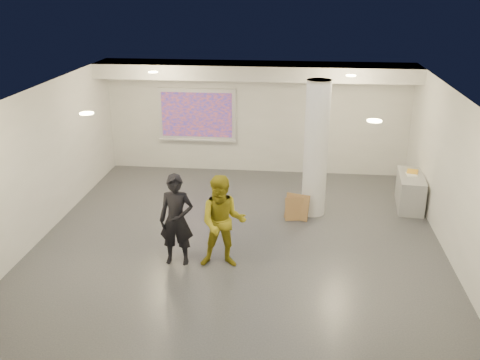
# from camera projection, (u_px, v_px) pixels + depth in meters

# --- Properties ---
(floor) EXTENTS (8.00, 9.00, 0.01)m
(floor) POSITION_uv_depth(u_px,v_px,m) (238.00, 246.00, 10.54)
(floor) COLOR #37393E
(floor) RESTS_ON ground
(ceiling) EXTENTS (8.00, 9.00, 0.01)m
(ceiling) POSITION_uv_depth(u_px,v_px,m) (238.00, 96.00, 9.48)
(ceiling) COLOR white
(ceiling) RESTS_ON floor
(wall_back) EXTENTS (8.00, 0.01, 3.00)m
(wall_back) POSITION_uv_depth(u_px,v_px,m) (257.00, 117.00, 14.20)
(wall_back) COLOR silver
(wall_back) RESTS_ON floor
(wall_front) EXTENTS (8.00, 0.01, 3.00)m
(wall_front) POSITION_uv_depth(u_px,v_px,m) (192.00, 315.00, 5.82)
(wall_front) COLOR silver
(wall_front) RESTS_ON floor
(wall_left) EXTENTS (0.01, 9.00, 3.00)m
(wall_left) POSITION_uv_depth(u_px,v_px,m) (34.00, 167.00, 10.41)
(wall_left) COLOR silver
(wall_left) RESTS_ON floor
(wall_right) EXTENTS (0.01, 9.00, 3.00)m
(wall_right) POSITION_uv_depth(u_px,v_px,m) (458.00, 183.00, 9.61)
(wall_right) COLOR silver
(wall_right) RESTS_ON floor
(soffit_band) EXTENTS (8.00, 1.10, 0.36)m
(soffit_band) POSITION_uv_depth(u_px,v_px,m) (255.00, 71.00, 13.22)
(soffit_band) COLOR silver
(soffit_band) RESTS_ON ceiling
(downlight_nw) EXTENTS (0.22, 0.22, 0.02)m
(downlight_nw) POSITION_uv_depth(u_px,v_px,m) (153.00, 72.00, 12.04)
(downlight_nw) COLOR #FFEC96
(downlight_nw) RESTS_ON ceiling
(downlight_ne) EXTENTS (0.22, 0.22, 0.02)m
(downlight_ne) POSITION_uv_depth(u_px,v_px,m) (351.00, 76.00, 11.60)
(downlight_ne) COLOR #FFEC96
(downlight_ne) RESTS_ON ceiling
(downlight_sw) EXTENTS (0.22, 0.22, 0.02)m
(downlight_sw) POSITION_uv_depth(u_px,v_px,m) (87.00, 113.00, 8.31)
(downlight_sw) COLOR #FFEC96
(downlight_sw) RESTS_ON ceiling
(downlight_se) EXTENTS (0.22, 0.22, 0.02)m
(downlight_se) POSITION_uv_depth(u_px,v_px,m) (374.00, 121.00, 7.87)
(downlight_se) COLOR #FFEC96
(downlight_se) RESTS_ON ceiling
(column) EXTENTS (0.52, 0.52, 3.00)m
(column) POSITION_uv_depth(u_px,v_px,m) (316.00, 149.00, 11.53)
(column) COLOR silver
(column) RESTS_ON floor
(projection_screen) EXTENTS (2.10, 0.13, 1.42)m
(projection_screen) POSITION_uv_depth(u_px,v_px,m) (197.00, 115.00, 14.31)
(projection_screen) COLOR silver
(projection_screen) RESTS_ON wall_back
(credenza) EXTENTS (0.67, 1.36, 0.77)m
(credenza) POSITION_uv_depth(u_px,v_px,m) (410.00, 191.00, 12.26)
(credenza) COLOR gray
(credenza) RESTS_ON floor
(papers_stack) EXTENTS (0.23, 0.29, 0.02)m
(papers_stack) POSITION_uv_depth(u_px,v_px,m) (411.00, 174.00, 12.16)
(papers_stack) COLOR white
(papers_stack) RESTS_ON credenza
(postit_pad) EXTENTS (0.32, 0.38, 0.03)m
(postit_pad) POSITION_uv_depth(u_px,v_px,m) (412.00, 172.00, 12.30)
(postit_pad) COLOR gold
(postit_pad) RESTS_ON credenza
(cardboard_back) EXTENTS (0.49, 0.22, 0.51)m
(cardboard_back) POSITION_uv_depth(u_px,v_px,m) (296.00, 209.00, 11.62)
(cardboard_back) COLOR olive
(cardboard_back) RESTS_ON floor
(cardboard_front) EXTENTS (0.56, 0.37, 0.56)m
(cardboard_front) POSITION_uv_depth(u_px,v_px,m) (297.00, 207.00, 11.66)
(cardboard_front) COLOR olive
(cardboard_front) RESTS_ON floor
(woman) EXTENTS (0.63, 0.42, 1.72)m
(woman) POSITION_uv_depth(u_px,v_px,m) (176.00, 220.00, 9.65)
(woman) COLOR black
(woman) RESTS_ON floor
(man) EXTENTS (0.90, 0.73, 1.74)m
(man) POSITION_uv_depth(u_px,v_px,m) (223.00, 222.00, 9.54)
(man) COLOR #998C18
(man) RESTS_ON floor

